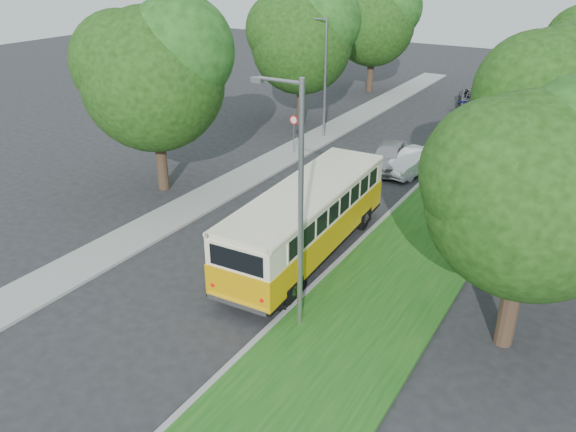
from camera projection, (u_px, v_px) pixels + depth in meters
The scene contains 13 objects.
ground at pixel (237, 259), 22.21m from camera, with size 120.00×120.00×0.00m, color #252527.
curb at pixel (372, 230), 24.36m from camera, with size 0.20×70.00×0.15m, color gray.
grass_verge at pixel (424, 243), 23.27m from camera, with size 4.50×70.00×0.13m, color #165215.
sidewalk at pixel (218, 192), 28.30m from camera, with size 2.20×70.00×0.12m, color gray.
treeline at pixel (462, 50), 32.13m from camera, with size 24.27×41.91×9.46m.
lamppost_near at pixel (298, 202), 16.44m from camera, with size 1.71×0.16×8.00m.
lamppost_far at pixel (324, 74), 35.04m from camera, with size 1.71×0.16×7.50m.
warning_sign at pixel (294, 127), 32.86m from camera, with size 0.56×0.10×2.50m.
vintage_bus at pixel (307, 222), 21.85m from camera, with size 2.58×10.04×2.98m, color #E4A307, non-canonical shape.
car_silver at pixel (388, 156), 31.14m from camera, with size 1.74×4.34×1.48m, color #9E9EA3.
car_white at pixel (413, 162), 30.53m from camera, with size 1.41×4.03×1.33m, color white.
car_blue at pixel (467, 121), 37.60m from camera, with size 2.14×5.25×1.52m, color navy.
car_grey at pixel (477, 101), 42.78m from camera, with size 2.47×5.36×1.49m, color #4E5055.
Camera 1 is at (11.74, -15.53, 11.01)m, focal length 35.00 mm.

